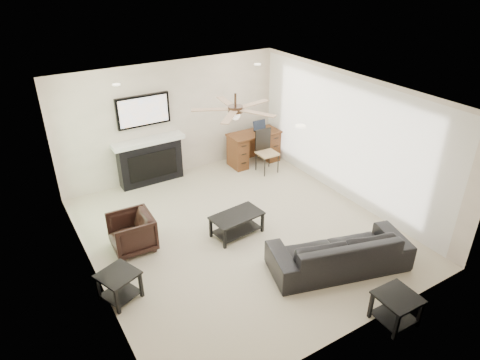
{
  "coord_description": "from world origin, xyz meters",
  "views": [
    {
      "loc": [
        -3.29,
        -5.42,
        4.41
      ],
      "look_at": [
        0.02,
        -0.0,
        1.03
      ],
      "focal_mm": 32.0,
      "sensor_mm": 36.0,
      "label": 1
    }
  ],
  "objects_px": {
    "coffee_table": "(237,224)",
    "desk": "(254,148)",
    "fireplace_unit": "(148,141)",
    "sofa": "(339,250)",
    "armchair": "(132,233)"
  },
  "relations": [
    {
      "from": "sofa",
      "to": "desk",
      "type": "xyz_separation_m",
      "value": [
        0.95,
        3.9,
        0.06
      ]
    },
    {
      "from": "armchair",
      "to": "fireplace_unit",
      "type": "relative_size",
      "value": 0.37
    },
    {
      "from": "coffee_table",
      "to": "desk",
      "type": "distance_m",
      "value": 2.96
    },
    {
      "from": "sofa",
      "to": "desk",
      "type": "relative_size",
      "value": 1.78
    },
    {
      "from": "armchair",
      "to": "desk",
      "type": "distance_m",
      "value": 3.96
    },
    {
      "from": "desk",
      "to": "fireplace_unit",
      "type": "bearing_deg",
      "value": 172.05
    },
    {
      "from": "coffee_table",
      "to": "fireplace_unit",
      "type": "height_order",
      "value": "fireplace_unit"
    },
    {
      "from": "coffee_table",
      "to": "desk",
      "type": "height_order",
      "value": "desk"
    },
    {
      "from": "fireplace_unit",
      "to": "desk",
      "type": "distance_m",
      "value": 2.5
    },
    {
      "from": "sofa",
      "to": "armchair",
      "type": "distance_m",
      "value": 3.37
    },
    {
      "from": "coffee_table",
      "to": "fireplace_unit",
      "type": "distance_m",
      "value": 2.8
    },
    {
      "from": "desk",
      "to": "sofa",
      "type": "bearing_deg",
      "value": -103.7
    },
    {
      "from": "fireplace_unit",
      "to": "sofa",
      "type": "bearing_deg",
      "value": -71.05
    },
    {
      "from": "desk",
      "to": "armchair",
      "type": "bearing_deg",
      "value": -153.73
    },
    {
      "from": "fireplace_unit",
      "to": "coffee_table",
      "type": "bearing_deg",
      "value": -78.12
    }
  ]
}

